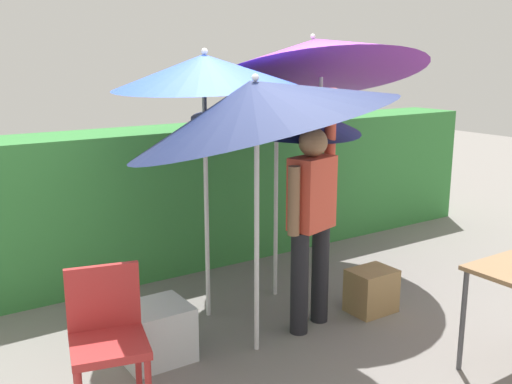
{
  "coord_description": "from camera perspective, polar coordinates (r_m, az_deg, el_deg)",
  "views": [
    {
      "loc": [
        -2.43,
        -3.36,
        2.11
      ],
      "look_at": [
        0.0,
        0.3,
        1.1
      ],
      "focal_mm": 41.28,
      "sensor_mm": 36.0,
      "label": 1
    }
  ],
  "objects": [
    {
      "name": "umbrella_orange",
      "position": [
        5.05,
        2.1,
        7.95
      ],
      "size": [
        1.48,
        1.48,
        1.91
      ],
      "color": "silver",
      "rests_on": "ground_plane"
    },
    {
      "name": "umbrella_yellow",
      "position": [
        5.81,
        5.94,
        12.83
      ],
      "size": [
        2.13,
        2.1,
        2.63
      ],
      "color": "silver",
      "rests_on": "ground_plane"
    },
    {
      "name": "umbrella_rainbow",
      "position": [
        4.59,
        -5.03,
        11.55
      ],
      "size": [
        1.44,
        1.43,
        2.18
      ],
      "color": "silver",
      "rests_on": "ground_plane"
    },
    {
      "name": "umbrella_navy",
      "position": [
        3.96,
        0.0,
        8.45
      ],
      "size": [
        1.94,
        1.88,
        2.28
      ],
      "color": "silver",
      "rests_on": "ground_plane"
    },
    {
      "name": "hedge_row",
      "position": [
        6.01,
        -8.76,
        -0.65
      ],
      "size": [
        8.0,
        0.7,
        1.42
      ],
      "primitive_type": "cube",
      "color": "#38843D",
      "rests_on": "ground_plane"
    },
    {
      "name": "person_vendor",
      "position": [
        4.54,
        5.4,
        -2.12
      ],
      "size": [
        0.55,
        0.31,
        1.88
      ],
      "color": "black",
      "rests_on": "ground_plane"
    },
    {
      "name": "cooler_box",
      "position": [
        4.36,
        -9.72,
        -13.27
      ],
      "size": [
        0.47,
        0.42,
        0.4
      ],
      "primitive_type": "cube",
      "color": "silver",
      "rests_on": "ground_plane"
    },
    {
      "name": "ground_plane",
      "position": [
        4.66,
        2.11,
        -14.02
      ],
      "size": [
        24.0,
        24.0,
        0.0
      ],
      "primitive_type": "plane",
      "color": "gray"
    },
    {
      "name": "crate_cardboard",
      "position": [
        5.13,
        11.12,
        -9.35
      ],
      "size": [
        0.38,
        0.3,
        0.37
      ],
      "primitive_type": "cube",
      "color": "#9E7A4C",
      "rests_on": "ground_plane"
    },
    {
      "name": "chair_plastic",
      "position": [
        3.71,
        -14.23,
        -13.08
      ],
      "size": [
        0.53,
        0.53,
        0.89
      ],
      "color": "#B72D2D",
      "rests_on": "ground_plane"
    }
  ]
}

